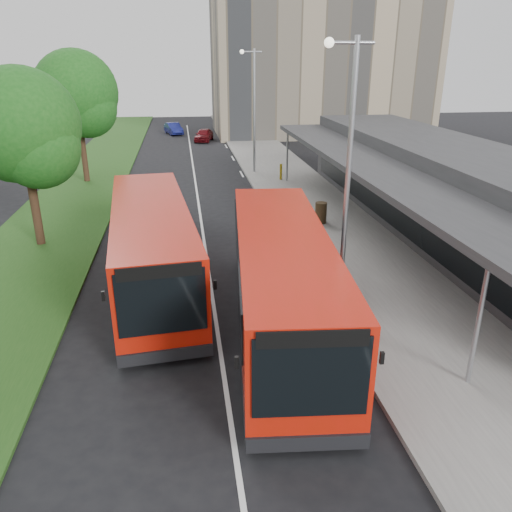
{
  "coord_description": "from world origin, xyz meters",
  "views": [
    {
      "loc": [
        -0.75,
        -12.4,
        7.54
      ],
      "look_at": [
        1.47,
        2.67,
        1.5
      ],
      "focal_mm": 35.0,
      "sensor_mm": 36.0,
      "label": 1
    }
  ],
  "objects_px": {
    "tree_far": "(77,98)",
    "litter_bin": "(321,213)",
    "lamp_post_far": "(253,104)",
    "bollard": "(281,172)",
    "bus_main": "(282,282)",
    "bus_second": "(153,247)",
    "lamp_post_near": "(346,160)",
    "car_far": "(174,129)",
    "car_near": "(204,135)",
    "tree_mid": "(23,133)"
  },
  "relations": [
    {
      "from": "tree_far",
      "to": "litter_bin",
      "type": "height_order",
      "value": "tree_far"
    },
    {
      "from": "lamp_post_far",
      "to": "bollard",
      "type": "distance_m",
      "value": 5.08
    },
    {
      "from": "bus_main",
      "to": "bus_second",
      "type": "bearing_deg",
      "value": 142.62
    },
    {
      "from": "lamp_post_near",
      "to": "lamp_post_far",
      "type": "height_order",
      "value": "same"
    },
    {
      "from": "litter_bin",
      "to": "tree_far",
      "type": "bearing_deg",
      "value": 138.76
    },
    {
      "from": "lamp_post_near",
      "to": "bus_main",
      "type": "bearing_deg",
      "value": -145.31
    },
    {
      "from": "tree_far",
      "to": "lamp_post_near",
      "type": "xyz_separation_m",
      "value": [
        11.13,
        -19.05,
        -0.56
      ]
    },
    {
      "from": "bus_main",
      "to": "car_far",
      "type": "height_order",
      "value": "bus_main"
    },
    {
      "from": "lamp_post_far",
      "to": "litter_bin",
      "type": "bearing_deg",
      "value": -82.59
    },
    {
      "from": "litter_bin",
      "to": "car_far",
      "type": "relative_size",
      "value": 0.28
    },
    {
      "from": "tree_far",
      "to": "litter_bin",
      "type": "relative_size",
      "value": 8.17
    },
    {
      "from": "lamp_post_far",
      "to": "bus_main",
      "type": "relative_size",
      "value": 0.74
    },
    {
      "from": "litter_bin",
      "to": "bollard",
      "type": "distance_m",
      "value": 9.39
    },
    {
      "from": "lamp_post_far",
      "to": "bus_main",
      "type": "xyz_separation_m",
      "value": [
        -2.21,
        -21.53,
        -3.18
      ]
    },
    {
      "from": "tree_far",
      "to": "bus_main",
      "type": "distance_m",
      "value": 22.74
    },
    {
      "from": "litter_bin",
      "to": "car_near",
      "type": "height_order",
      "value": "car_near"
    },
    {
      "from": "tree_mid",
      "to": "lamp_post_far",
      "type": "relative_size",
      "value": 0.92
    },
    {
      "from": "tree_mid",
      "to": "car_near",
      "type": "xyz_separation_m",
      "value": [
        8.45,
        28.31,
        -4.15
      ]
    },
    {
      "from": "tree_far",
      "to": "bus_main",
      "type": "height_order",
      "value": "tree_far"
    },
    {
      "from": "tree_mid",
      "to": "bus_second",
      "type": "bearing_deg",
      "value": -44.76
    },
    {
      "from": "lamp_post_near",
      "to": "bus_second",
      "type": "distance_m",
      "value": 7.14
    },
    {
      "from": "car_far",
      "to": "lamp_post_near",
      "type": "bearing_deg",
      "value": -97.39
    },
    {
      "from": "bus_main",
      "to": "tree_far",
      "type": "bearing_deg",
      "value": 118.73
    },
    {
      "from": "tree_far",
      "to": "car_near",
      "type": "relative_size",
      "value": 2.3
    },
    {
      "from": "tree_mid",
      "to": "car_near",
      "type": "distance_m",
      "value": 29.83
    },
    {
      "from": "tree_mid",
      "to": "bus_second",
      "type": "height_order",
      "value": "tree_mid"
    },
    {
      "from": "tree_far",
      "to": "bollard",
      "type": "height_order",
      "value": "tree_far"
    },
    {
      "from": "tree_far",
      "to": "lamp_post_near",
      "type": "bearing_deg",
      "value": -59.71
    },
    {
      "from": "bus_second",
      "to": "lamp_post_near",
      "type": "bearing_deg",
      "value": -23.8
    },
    {
      "from": "lamp_post_far",
      "to": "bus_second",
      "type": "xyz_separation_m",
      "value": [
        -6.05,
        -17.98,
        -3.2
      ]
    },
    {
      "from": "tree_mid",
      "to": "lamp_post_near",
      "type": "relative_size",
      "value": 0.92
    },
    {
      "from": "bus_main",
      "to": "litter_bin",
      "type": "relative_size",
      "value": 10.75
    },
    {
      "from": "bus_second",
      "to": "tree_far",
      "type": "bearing_deg",
      "value": 101.22
    },
    {
      "from": "bus_second",
      "to": "bollard",
      "type": "distance_m",
      "value": 17.05
    },
    {
      "from": "bus_main",
      "to": "car_near",
      "type": "distance_m",
      "value": 36.9
    },
    {
      "from": "car_near",
      "to": "tree_mid",
      "type": "bearing_deg",
      "value": -92.37
    },
    {
      "from": "lamp_post_near",
      "to": "bus_second",
      "type": "bearing_deg",
      "value": 161.57
    },
    {
      "from": "bus_main",
      "to": "bollard",
      "type": "relative_size",
      "value": 10.55
    },
    {
      "from": "tree_far",
      "to": "bollard",
      "type": "xyz_separation_m",
      "value": [
        12.58,
        -1.74,
        -4.62
      ]
    },
    {
      "from": "litter_bin",
      "to": "car_near",
      "type": "bearing_deg",
      "value": 98.81
    },
    {
      "from": "litter_bin",
      "to": "bollard",
      "type": "relative_size",
      "value": 0.98
    },
    {
      "from": "tree_far",
      "to": "lamp_post_near",
      "type": "relative_size",
      "value": 1.02
    },
    {
      "from": "bus_second",
      "to": "car_far",
      "type": "height_order",
      "value": "bus_second"
    },
    {
      "from": "lamp_post_near",
      "to": "car_far",
      "type": "bearing_deg",
      "value": 97.9
    },
    {
      "from": "tree_mid",
      "to": "tree_far",
      "type": "height_order",
      "value": "tree_far"
    },
    {
      "from": "lamp_post_far",
      "to": "bollard",
      "type": "xyz_separation_m",
      "value": [
        1.45,
        -2.69,
        -4.06
      ]
    },
    {
      "from": "lamp_post_near",
      "to": "litter_bin",
      "type": "xyz_separation_m",
      "value": [
        1.57,
        7.92,
        -4.07
      ]
    },
    {
      "from": "car_near",
      "to": "bus_second",
      "type": "bearing_deg",
      "value": -81.53
    },
    {
      "from": "tree_mid",
      "to": "bus_main",
      "type": "height_order",
      "value": "tree_mid"
    },
    {
      "from": "lamp_post_far",
      "to": "car_far",
      "type": "height_order",
      "value": "lamp_post_far"
    }
  ]
}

